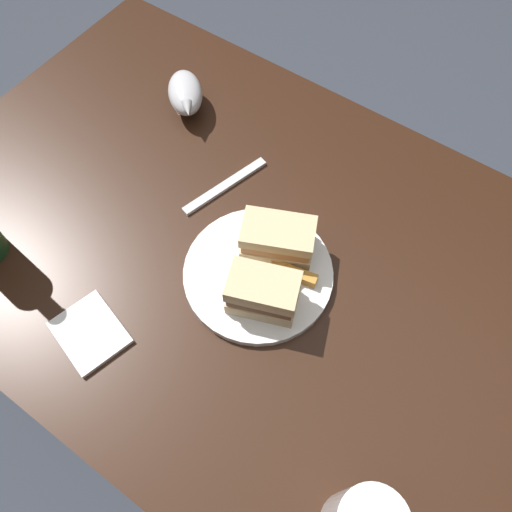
{
  "coord_description": "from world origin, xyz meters",
  "views": [
    {
      "loc": [
        0.23,
        -0.33,
        1.52
      ],
      "look_at": [
        0.01,
        -0.01,
        0.8
      ],
      "focal_mm": 35.48,
      "sensor_mm": 36.0,
      "label": 1
    }
  ],
  "objects_px": {
    "sandwich_half_left": "(263,293)",
    "sandwich_half_right": "(278,238)",
    "plate": "(258,273)",
    "gravy_boat": "(185,94)",
    "napkin": "(90,333)",
    "fork": "(225,186)"
  },
  "relations": [
    {
      "from": "sandwich_half_right",
      "to": "fork",
      "type": "distance_m",
      "value": 0.17
    },
    {
      "from": "plate",
      "to": "fork",
      "type": "height_order",
      "value": "plate"
    },
    {
      "from": "plate",
      "to": "gravy_boat",
      "type": "relative_size",
      "value": 1.93
    },
    {
      "from": "sandwich_half_left",
      "to": "plate",
      "type": "bearing_deg",
      "value": 132.45
    },
    {
      "from": "plate",
      "to": "sandwich_half_right",
      "type": "height_order",
      "value": "sandwich_half_right"
    },
    {
      "from": "plate",
      "to": "napkin",
      "type": "xyz_separation_m",
      "value": [
        -0.16,
        -0.23,
        -0.0
      ]
    },
    {
      "from": "fork",
      "to": "napkin",
      "type": "bearing_deg",
      "value": 14.99
    },
    {
      "from": "gravy_boat",
      "to": "napkin",
      "type": "height_order",
      "value": "gravy_boat"
    },
    {
      "from": "sandwich_half_right",
      "to": "gravy_boat",
      "type": "height_order",
      "value": "sandwich_half_right"
    },
    {
      "from": "sandwich_half_right",
      "to": "fork",
      "type": "bearing_deg",
      "value": 158.88
    },
    {
      "from": "plate",
      "to": "gravy_boat",
      "type": "distance_m",
      "value": 0.4
    },
    {
      "from": "sandwich_half_left",
      "to": "sandwich_half_right",
      "type": "distance_m",
      "value": 0.1
    },
    {
      "from": "sandwich_half_left",
      "to": "gravy_boat",
      "type": "relative_size",
      "value": 0.97
    },
    {
      "from": "gravy_boat",
      "to": "plate",
      "type": "bearing_deg",
      "value": -34.55
    },
    {
      "from": "napkin",
      "to": "fork",
      "type": "xyz_separation_m",
      "value": [
        0.01,
        0.34,
        -0.0
      ]
    },
    {
      "from": "napkin",
      "to": "fork",
      "type": "relative_size",
      "value": 0.61
    },
    {
      "from": "sandwich_half_left",
      "to": "sandwich_half_right",
      "type": "height_order",
      "value": "sandwich_half_left"
    },
    {
      "from": "gravy_boat",
      "to": "fork",
      "type": "xyz_separation_m",
      "value": [
        0.18,
        -0.11,
        -0.04
      ]
    },
    {
      "from": "sandwich_half_right",
      "to": "napkin",
      "type": "xyz_separation_m",
      "value": [
        -0.16,
        -0.29,
        -0.04
      ]
    },
    {
      "from": "sandwich_half_right",
      "to": "napkin",
      "type": "height_order",
      "value": "sandwich_half_right"
    },
    {
      "from": "plate",
      "to": "gravy_boat",
      "type": "xyz_separation_m",
      "value": [
        -0.33,
        0.22,
        0.03
      ]
    },
    {
      "from": "napkin",
      "to": "fork",
      "type": "distance_m",
      "value": 0.34
    }
  ]
}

